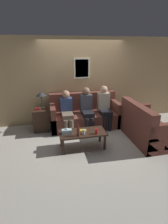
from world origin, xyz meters
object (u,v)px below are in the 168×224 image
person_left (67,109)px  coffee_table (83,134)px  couch_main (85,115)px  person_right (104,105)px  drinking_glass (84,132)px  person_middle (87,107)px  couch_side (145,128)px  wine_bottle (78,131)px

person_left → coffee_table: bearing=-77.2°
couch_main → person_right: (0.56, -0.18, 0.34)m
couch_main → drinking_glass: (-0.31, -1.33, 0.13)m
drinking_glass → person_left: 1.20m
person_left → person_right: person_right is taller
coffee_table → person_middle: 1.15m
couch_side → person_left: person_left is taller
couch_side → person_middle: size_ratio=1.23×
wine_bottle → person_left: 1.23m
coffee_table → drinking_glass: size_ratio=10.13×
wine_bottle → drinking_glass: bearing=22.1°
person_right → drinking_glass: bearing=-127.2°
couch_side → coffee_table: bearing=91.2°
couch_main → drinking_glass: 1.38m
couch_side → person_left: (-1.91, 1.02, 0.30)m
couch_main → drinking_glass: bearing=-103.3°
couch_main → person_left: size_ratio=1.78×
person_middle → person_right: person_right is taller
person_left → person_middle: 0.59m
wine_bottle → drinking_glass: 0.16m
coffee_table → wine_bottle: (-0.13, -0.16, 0.17)m
couch_side → person_left: bearing=61.9°
couch_side → drinking_glass: 1.67m
coffee_table → person_middle: size_ratio=0.91×
drinking_glass → wine_bottle: bearing=-157.9°
coffee_table → person_right: bearing=49.9°
person_middle → wine_bottle: bearing=-111.6°
person_middle → person_right: size_ratio=0.98×
couch_main → person_left: (-0.56, -0.17, 0.30)m
couch_side → drinking_glass: bearing=94.8°
couch_side → person_right: 1.33m
wine_bottle → person_middle: (0.48, 1.21, 0.14)m
couch_side → wine_bottle: (-1.80, -0.20, 0.19)m
person_left → wine_bottle: bearing=-84.9°
couch_main → person_middle: 0.37m
drinking_glass → person_middle: (0.34, 1.16, 0.20)m
drinking_glass → person_middle: bearing=73.5°
couch_main → person_middle: person_middle is taller
wine_bottle → person_left: (-0.11, 1.22, 0.11)m
couch_main → person_middle: size_ratio=1.68×
couch_side → person_middle: (-1.32, 1.02, 0.33)m
couch_side → wine_bottle: couch_side is taller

